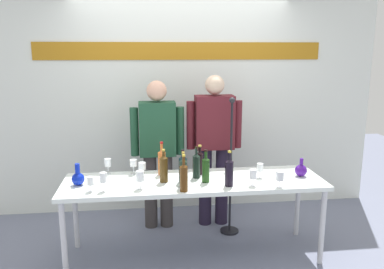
{
  "coord_description": "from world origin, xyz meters",
  "views": [
    {
      "loc": [
        -0.43,
        -3.42,
        1.94
      ],
      "look_at": [
        0.0,
        0.15,
        1.16
      ],
      "focal_mm": 36.59,
      "sensor_mm": 36.0,
      "label": 1
    }
  ],
  "objects_px": {
    "wine_bottle_5": "(162,161)",
    "wine_bottle_8": "(164,168)",
    "presenter_left": "(158,146)",
    "wine_glass_left_5": "(90,181)",
    "wine_bottle_4": "(200,162)",
    "wine_glass_left_1": "(142,166)",
    "wine_glass_right_1": "(280,176)",
    "decanter_blue_right": "(301,170)",
    "decanter_blue_left": "(78,178)",
    "wine_glass_right_2": "(260,168)",
    "wine_glass_left_3": "(133,163)",
    "wine_bottle_7": "(206,168)",
    "wine_bottle_1": "(183,172)",
    "wine_glass_left_2": "(108,163)",
    "microphone_stand": "(230,189)",
    "display_table": "(194,186)",
    "wine_glass_left_0": "(103,178)",
    "presenter_right": "(214,141)",
    "wine_bottle_3": "(183,168)",
    "wine_bottle_6": "(184,177)",
    "wine_glass_left_4": "(140,176)",
    "wine_bottle_0": "(229,171)",
    "wine_glass_right_0": "(253,174)"
  },
  "relations": [
    {
      "from": "decanter_blue_left",
      "to": "wine_bottle_8",
      "type": "bearing_deg",
      "value": -0.15
    },
    {
      "from": "wine_bottle_8",
      "to": "wine_glass_left_2",
      "type": "bearing_deg",
      "value": 149.91
    },
    {
      "from": "wine_bottle_5",
      "to": "wine_bottle_8",
      "type": "distance_m",
      "value": 0.22
    },
    {
      "from": "wine_bottle_6",
      "to": "wine_glass_right_2",
      "type": "bearing_deg",
      "value": 19.74
    },
    {
      "from": "wine_glass_left_0",
      "to": "wine_glass_left_5",
      "type": "height_order",
      "value": "wine_glass_left_0"
    },
    {
      "from": "decanter_blue_right",
      "to": "wine_bottle_3",
      "type": "relative_size",
      "value": 0.58
    },
    {
      "from": "wine_glass_left_5",
      "to": "wine_glass_left_1",
      "type": "bearing_deg",
      "value": 38.73
    },
    {
      "from": "wine_glass_right_0",
      "to": "wine_bottle_1",
      "type": "bearing_deg",
      "value": 175.82
    },
    {
      "from": "wine_bottle_6",
      "to": "wine_glass_right_1",
      "type": "bearing_deg",
      "value": -0.57
    },
    {
      "from": "presenter_right",
      "to": "wine_glass_left_1",
      "type": "xyz_separation_m",
      "value": [
        -0.78,
        -0.52,
        -0.1
      ]
    },
    {
      "from": "decanter_blue_right",
      "to": "microphone_stand",
      "type": "relative_size",
      "value": 0.12
    },
    {
      "from": "decanter_blue_right",
      "to": "wine_bottle_8",
      "type": "bearing_deg",
      "value": -179.91
    },
    {
      "from": "wine_bottle_4",
      "to": "wine_bottle_5",
      "type": "distance_m",
      "value": 0.36
    },
    {
      "from": "wine_glass_left_1",
      "to": "wine_bottle_6",
      "type": "bearing_deg",
      "value": -51.08
    },
    {
      "from": "wine_bottle_5",
      "to": "wine_glass_left_0",
      "type": "distance_m",
      "value": 0.65
    },
    {
      "from": "decanter_blue_right",
      "to": "presenter_right",
      "type": "relative_size",
      "value": 0.1
    },
    {
      "from": "display_table",
      "to": "wine_bottle_3",
      "type": "bearing_deg",
      "value": -157.86
    },
    {
      "from": "wine_glass_left_0",
      "to": "wine_bottle_1",
      "type": "bearing_deg",
      "value": 2.22
    },
    {
      "from": "wine_bottle_7",
      "to": "wine_glass_left_4",
      "type": "bearing_deg",
      "value": -169.58
    },
    {
      "from": "wine_bottle_1",
      "to": "wine_glass_left_3",
      "type": "xyz_separation_m",
      "value": [
        -0.44,
        0.42,
        -0.03
      ]
    },
    {
      "from": "decanter_blue_right",
      "to": "wine_bottle_8",
      "type": "height_order",
      "value": "wine_bottle_8"
    },
    {
      "from": "presenter_left",
      "to": "wine_glass_left_5",
      "type": "relative_size",
      "value": 12.38
    },
    {
      "from": "wine_bottle_5",
      "to": "wine_glass_right_2",
      "type": "xyz_separation_m",
      "value": [
        0.91,
        -0.22,
        -0.03
      ]
    },
    {
      "from": "wine_glass_right_1",
      "to": "wine_glass_left_4",
      "type": "bearing_deg",
      "value": 174.78
    },
    {
      "from": "wine_glass_right_2",
      "to": "microphone_stand",
      "type": "distance_m",
      "value": 0.61
    },
    {
      "from": "wine_bottle_4",
      "to": "wine_glass_left_1",
      "type": "relative_size",
      "value": 2.08
    },
    {
      "from": "wine_bottle_1",
      "to": "wine_bottle_5",
      "type": "xyz_separation_m",
      "value": [
        -0.17,
        0.38,
        -0.0
      ]
    },
    {
      "from": "wine_bottle_0",
      "to": "wine_bottle_4",
      "type": "bearing_deg",
      "value": 119.92
    },
    {
      "from": "decanter_blue_right",
      "to": "wine_bottle_6",
      "type": "relative_size",
      "value": 0.55
    },
    {
      "from": "presenter_left",
      "to": "wine_bottle_7",
      "type": "bearing_deg",
      "value": -61.42
    },
    {
      "from": "decanter_blue_left",
      "to": "presenter_right",
      "type": "height_order",
      "value": "presenter_right"
    },
    {
      "from": "wine_glass_left_2",
      "to": "microphone_stand",
      "type": "relative_size",
      "value": 0.1
    },
    {
      "from": "wine_bottle_3",
      "to": "presenter_left",
      "type": "bearing_deg",
      "value": 105.54
    },
    {
      "from": "wine_bottle_0",
      "to": "wine_glass_left_0",
      "type": "xyz_separation_m",
      "value": [
        -1.09,
        -0.0,
        -0.02
      ]
    },
    {
      "from": "wine_bottle_1",
      "to": "wine_glass_right_2",
      "type": "xyz_separation_m",
      "value": [
        0.74,
        0.16,
        -0.04
      ]
    },
    {
      "from": "wine_glass_left_1",
      "to": "decanter_blue_left",
      "type": "bearing_deg",
      "value": -163.08
    },
    {
      "from": "wine_bottle_1",
      "to": "decanter_blue_right",
      "type": "bearing_deg",
      "value": 7.9
    },
    {
      "from": "wine_glass_right_2",
      "to": "presenter_left",
      "type": "bearing_deg",
      "value": 143.38
    },
    {
      "from": "wine_glass_left_2",
      "to": "wine_glass_right_2",
      "type": "xyz_separation_m",
      "value": [
        1.43,
        -0.3,
        -0.01
      ]
    },
    {
      "from": "wine_glass_left_5",
      "to": "microphone_stand",
      "type": "distance_m",
      "value": 1.54
    },
    {
      "from": "wine_bottle_1",
      "to": "wine_bottle_7",
      "type": "height_order",
      "value": "wine_bottle_1"
    },
    {
      "from": "wine_glass_right_1",
      "to": "decanter_blue_right",
      "type": "bearing_deg",
      "value": 41.81
    },
    {
      "from": "decanter_blue_right",
      "to": "wine_bottle_4",
      "type": "height_order",
      "value": "wine_bottle_4"
    },
    {
      "from": "display_table",
      "to": "wine_glass_left_2",
      "type": "height_order",
      "value": "wine_glass_left_2"
    },
    {
      "from": "wine_bottle_5",
      "to": "wine_glass_left_5",
      "type": "relative_size",
      "value": 2.46
    },
    {
      "from": "wine_glass_left_3",
      "to": "wine_bottle_7",
      "type": "bearing_deg",
      "value": -25.69
    },
    {
      "from": "decanter_blue_right",
      "to": "wine_glass_left_2",
      "type": "height_order",
      "value": "decanter_blue_right"
    },
    {
      "from": "wine_bottle_4",
      "to": "wine_bottle_8",
      "type": "bearing_deg",
      "value": -152.53
    },
    {
      "from": "display_table",
      "to": "wine_glass_left_0",
      "type": "relative_size",
      "value": 14.35
    },
    {
      "from": "wine_bottle_8",
      "to": "wine_glass_left_0",
      "type": "xyz_separation_m",
      "value": [
        -0.52,
        -0.18,
        -0.01
      ]
    }
  ]
}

